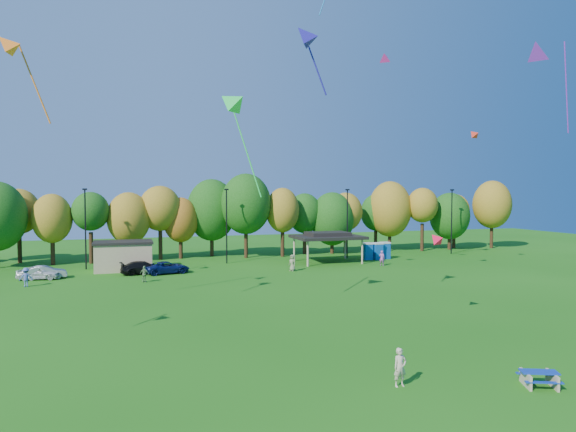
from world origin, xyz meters
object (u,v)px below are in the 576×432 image
object	(u,v)px
picnic_table	(539,378)
car_b	(45,272)
kite_flyer	(400,367)
car_c	(167,268)
porta_potties	(377,251)
car_a	(39,273)
car_d	(143,268)

from	to	relation	value
picnic_table	car_b	bearing A→B (deg)	146.10
picnic_table	car_b	distance (m)	45.42
kite_flyer	car_b	xyz separation A→B (m)	(-19.20, 35.97, -0.20)
car_c	picnic_table	bearing A→B (deg)	-172.40
picnic_table	car_c	xyz separation A→B (m)	(-13.20, 37.63, 0.25)
porta_potties	car_a	bearing A→B (deg)	-174.61
kite_flyer	car_b	bearing A→B (deg)	115.83
car_c	car_b	bearing A→B (deg)	77.10
car_b	picnic_table	bearing A→B (deg)	-155.07
porta_potties	car_b	distance (m)	38.80
porta_potties	picnic_table	world-z (taller)	porta_potties
kite_flyer	car_c	distance (m)	36.47
car_a	porta_potties	bearing A→B (deg)	-75.79
porta_potties	kite_flyer	distance (m)	44.00
car_c	car_d	world-z (taller)	car_d
porta_potties	kite_flyer	bearing A→B (deg)	-116.23
porta_potties	car_b	xyz separation A→B (m)	(-38.64, -3.49, -0.44)
porta_potties	car_a	world-z (taller)	porta_potties
porta_potties	kite_flyer	world-z (taller)	porta_potties
kite_flyer	car_b	size ratio (longest dim) A/B	0.43
car_b	car_c	world-z (taller)	car_b
car_a	car_d	xyz separation A→B (m)	(10.03, 0.45, 0.00)
car_d	car_c	bearing A→B (deg)	-108.67
picnic_table	car_d	world-z (taller)	car_d
car_b	car_d	size ratio (longest dim) A/B	0.85
car_a	car_b	distance (m)	0.60
car_b	porta_potties	bearing A→B (deg)	-93.43
car_a	car_c	bearing A→B (deg)	-81.36
picnic_table	car_a	distance (m)	45.57
car_c	car_d	size ratio (longest dim) A/B	1.00
porta_potties	car_d	size ratio (longest dim) A/B	0.80
porta_potties	car_c	xyz separation A→B (m)	(-26.76, -3.74, -0.45)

